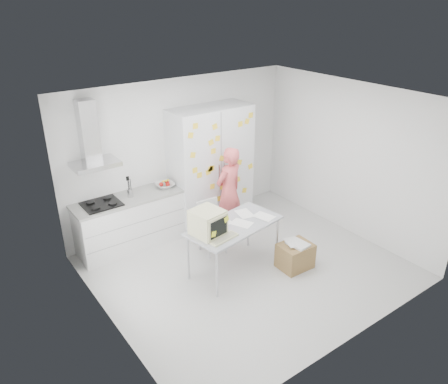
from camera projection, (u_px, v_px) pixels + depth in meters
floor at (248, 268)px, 6.98m from camera, size 4.50×4.00×0.02m
walls at (221, 176)px, 6.94m from camera, size 4.52×4.01×2.70m
ceiling at (252, 99)px, 5.85m from camera, size 4.50×4.00×0.02m
counter_run at (130, 221)px, 7.39m from camera, size 1.84×0.63×1.28m
range_hood at (90, 140)px, 6.63m from camera, size 0.70×0.48×1.01m
tall_cabinet at (211, 166)px, 7.99m from camera, size 1.50×0.68×2.20m
person at (229, 191)px, 7.68m from camera, size 0.66×0.50×1.62m
desk at (218, 225)px, 6.40m from camera, size 1.59×0.98×1.18m
chair at (210, 223)px, 7.25m from camera, size 0.43×0.43×0.90m
cardboard_box at (295, 255)px, 6.91m from camera, size 0.53×0.43×0.45m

